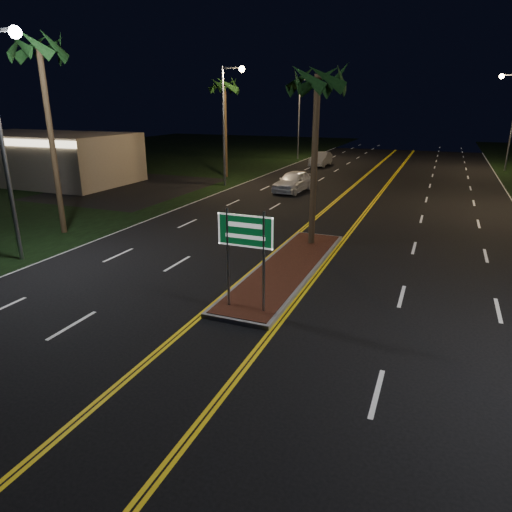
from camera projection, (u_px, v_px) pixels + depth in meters
The scene contains 14 objects.
ground at pixel (204, 355), 12.13m from camera, with size 120.00×120.00×0.00m, color black.
grass_left at pixel (55, 171), 44.79m from camera, with size 40.00×110.00×0.01m, color black.
median_island at pixel (287, 268), 18.25m from camera, with size 2.25×10.25×0.17m.
highway_sign at pixel (245, 240), 13.82m from camera, with size 1.80×0.08×3.20m.
commercial_building at pixel (43, 158), 38.32m from camera, with size 15.00×8.12×4.00m.
streetlight_left_near at pixel (6, 122), 17.63m from camera, with size 1.91×0.44×9.00m.
streetlight_left_mid at pixel (228, 113), 35.19m from camera, with size 1.91×0.44×9.00m.
streetlight_left_far at pixel (302, 109), 52.75m from camera, with size 1.91×0.44×9.00m.
streetlight_right_far at pixel (510, 111), 43.42m from camera, with size 1.91×0.44×9.00m.
palm_median at pixel (318, 80), 19.03m from camera, with size 2.40×2.40×8.30m.
palm_left_near at pixel (39, 50), 20.85m from camera, with size 2.40×2.40×9.80m.
palm_left_far at pixel (224, 86), 38.82m from camera, with size 2.40×2.40×8.80m.
car_near at pixel (294, 180), 34.22m from camera, with size 2.33×5.43×1.81m, color white.
car_far at pixel (321, 158), 48.28m from camera, with size 2.16×5.05×1.68m, color silver.
Camera 1 is at (5.29, -9.36, 6.35)m, focal length 32.00 mm.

